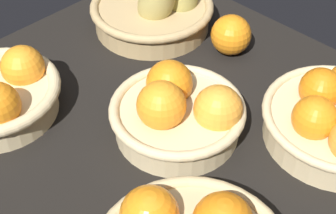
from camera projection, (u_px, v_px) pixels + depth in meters
The scene contains 4 objects.
market_tray at pixel (179, 125), 87.20cm from camera, with size 84.00×72.00×3.00cm, color black.
basket_near_right_pears at pixel (157, 7), 103.87cm from camera, with size 25.26×25.69×14.64cm.
basket_center at pixel (179, 111), 81.16cm from camera, with size 21.98×21.98×11.34cm.
loose_orange_front_gap at pixel (231, 35), 97.42cm from camera, with size 7.85×7.85×7.85cm, color orange.
Camera 1 is at (-42.10, 45.26, 63.12)cm, focal length 54.22 mm.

